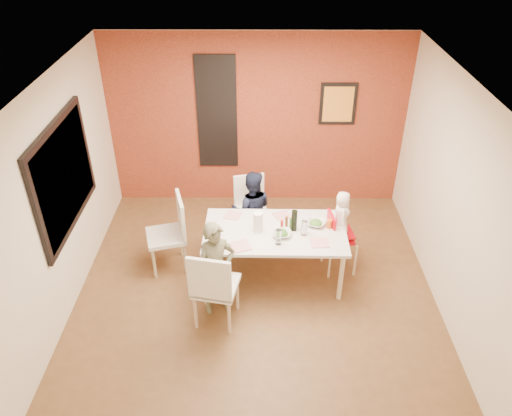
{
  "coord_description": "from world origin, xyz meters",
  "views": [
    {
      "loc": [
        0.04,
        -4.81,
        4.38
      ],
      "look_at": [
        0.0,
        0.3,
        1.05
      ],
      "focal_mm": 35.0,
      "sensor_mm": 36.0,
      "label": 1
    }
  ],
  "objects_px": {
    "child_near": "(216,269)",
    "chair_left": "(172,229)",
    "dining_table": "(275,235)",
    "chair_near": "(213,285)",
    "child_far": "(252,210)",
    "paper_towel_roll": "(258,222)",
    "high_chair": "(338,236)",
    "toddler": "(341,215)",
    "wine_bottle": "(294,221)",
    "chair_far": "(251,204)"
  },
  "relations": [
    {
      "from": "high_chair",
      "to": "toddler",
      "type": "bearing_deg",
      "value": -81.48
    },
    {
      "from": "chair_far",
      "to": "paper_towel_roll",
      "type": "height_order",
      "value": "paper_towel_roll"
    },
    {
      "from": "chair_near",
      "to": "child_far",
      "type": "xyz_separation_m",
      "value": [
        0.41,
        1.55,
        -0.0
      ]
    },
    {
      "from": "chair_near",
      "to": "wine_bottle",
      "type": "xyz_separation_m",
      "value": [
        0.95,
        0.88,
        0.29
      ]
    },
    {
      "from": "high_chair",
      "to": "chair_left",
      "type": "bearing_deg",
      "value": 79.08
    },
    {
      "from": "dining_table",
      "to": "child_near",
      "type": "bearing_deg",
      "value": -138.99
    },
    {
      "from": "dining_table",
      "to": "chair_near",
      "type": "relative_size",
      "value": 1.69
    },
    {
      "from": "child_far",
      "to": "paper_towel_roll",
      "type": "distance_m",
      "value": 0.76
    },
    {
      "from": "chair_near",
      "to": "chair_left",
      "type": "xyz_separation_m",
      "value": [
        -0.62,
        1.08,
        -0.0
      ]
    },
    {
      "from": "child_near",
      "to": "child_far",
      "type": "xyz_separation_m",
      "value": [
        0.39,
        1.3,
        -0.03
      ]
    },
    {
      "from": "chair_left",
      "to": "child_near",
      "type": "distance_m",
      "value": 1.05
    },
    {
      "from": "chair_near",
      "to": "child_near",
      "type": "relative_size",
      "value": 0.85
    },
    {
      "from": "wine_bottle",
      "to": "chair_far",
      "type": "bearing_deg",
      "value": 121.17
    },
    {
      "from": "chair_near",
      "to": "chair_far",
      "type": "height_order",
      "value": "chair_near"
    },
    {
      "from": "chair_near",
      "to": "high_chair",
      "type": "xyz_separation_m",
      "value": [
        1.54,
        1.02,
        -0.06
      ]
    },
    {
      "from": "paper_towel_roll",
      "to": "chair_near",
      "type": "bearing_deg",
      "value": -120.45
    },
    {
      "from": "dining_table",
      "to": "chair_near",
      "type": "xyz_separation_m",
      "value": [
        -0.71,
        -0.86,
        -0.08
      ]
    },
    {
      "from": "child_far",
      "to": "chair_near",
      "type": "bearing_deg",
      "value": 74.06
    },
    {
      "from": "paper_towel_roll",
      "to": "child_near",
      "type": "bearing_deg",
      "value": -128.9
    },
    {
      "from": "high_chair",
      "to": "wine_bottle",
      "type": "distance_m",
      "value": 0.7
    },
    {
      "from": "toddler",
      "to": "paper_towel_roll",
      "type": "height_order",
      "value": "toddler"
    },
    {
      "from": "chair_left",
      "to": "wine_bottle",
      "type": "bearing_deg",
      "value": 66.74
    },
    {
      "from": "chair_far",
      "to": "toddler",
      "type": "relative_size",
      "value": 1.42
    },
    {
      "from": "toddler",
      "to": "wine_bottle",
      "type": "xyz_separation_m",
      "value": [
        -0.61,
        -0.15,
        0.02
      ]
    },
    {
      "from": "dining_table",
      "to": "child_near",
      "type": "xyz_separation_m",
      "value": [
        -0.69,
        -0.6,
        -0.05
      ]
    },
    {
      "from": "child_near",
      "to": "child_far",
      "type": "relative_size",
      "value": 1.05
    },
    {
      "from": "high_chair",
      "to": "toddler",
      "type": "height_order",
      "value": "toddler"
    },
    {
      "from": "chair_left",
      "to": "child_far",
      "type": "distance_m",
      "value": 1.13
    },
    {
      "from": "chair_left",
      "to": "paper_towel_roll",
      "type": "xyz_separation_m",
      "value": [
        1.12,
        -0.23,
        0.28
      ]
    },
    {
      "from": "chair_far",
      "to": "chair_near",
      "type": "bearing_deg",
      "value": -115.52
    },
    {
      "from": "chair_near",
      "to": "child_near",
      "type": "distance_m",
      "value": 0.26
    },
    {
      "from": "child_far",
      "to": "child_near",
      "type": "bearing_deg",
      "value": 72.07
    },
    {
      "from": "wine_bottle",
      "to": "child_near",
      "type": "bearing_deg",
      "value": -146.19
    },
    {
      "from": "chair_near",
      "to": "child_near",
      "type": "bearing_deg",
      "value": -83.03
    },
    {
      "from": "chair_near",
      "to": "high_chair",
      "type": "relative_size",
      "value": 1.19
    },
    {
      "from": "toddler",
      "to": "chair_near",
      "type": "bearing_deg",
      "value": 124.58
    },
    {
      "from": "high_chair",
      "to": "toddler",
      "type": "relative_size",
      "value": 1.32
    },
    {
      "from": "chair_near",
      "to": "chair_far",
      "type": "xyz_separation_m",
      "value": [
        0.39,
        1.8,
        -0.06
      ]
    },
    {
      "from": "chair_far",
      "to": "high_chair",
      "type": "relative_size",
      "value": 1.07
    },
    {
      "from": "child_near",
      "to": "chair_left",
      "type": "bearing_deg",
      "value": 105.82
    },
    {
      "from": "chair_near",
      "to": "child_near",
      "type": "xyz_separation_m",
      "value": [
        0.02,
        0.25,
        0.03
      ]
    },
    {
      "from": "chair_left",
      "to": "paper_towel_roll",
      "type": "distance_m",
      "value": 1.18
    },
    {
      "from": "dining_table",
      "to": "toddler",
      "type": "bearing_deg",
      "value": 11.65
    },
    {
      "from": "chair_near",
      "to": "wine_bottle",
      "type": "height_order",
      "value": "chair_near"
    },
    {
      "from": "high_chair",
      "to": "child_near",
      "type": "xyz_separation_m",
      "value": [
        -1.52,
        -0.77,
        0.09
      ]
    },
    {
      "from": "chair_left",
      "to": "toddler",
      "type": "xyz_separation_m",
      "value": [
        2.18,
        -0.05,
        0.27
      ]
    },
    {
      "from": "chair_left",
      "to": "toddler",
      "type": "height_order",
      "value": "toddler"
    },
    {
      "from": "chair_far",
      "to": "child_near",
      "type": "xyz_separation_m",
      "value": [
        -0.37,
        -1.54,
        0.09
      ]
    },
    {
      "from": "chair_far",
      "to": "wine_bottle",
      "type": "bearing_deg",
      "value": -72.04
    },
    {
      "from": "dining_table",
      "to": "high_chair",
      "type": "xyz_separation_m",
      "value": [
        0.82,
        0.17,
        -0.14
      ]
    }
  ]
}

